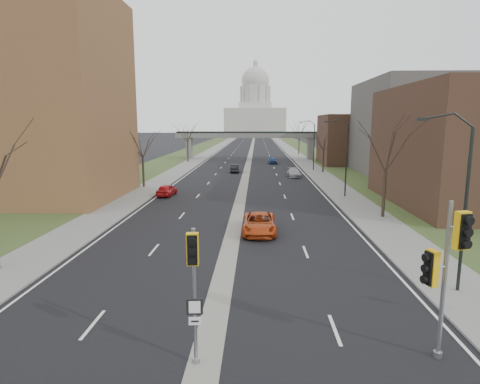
# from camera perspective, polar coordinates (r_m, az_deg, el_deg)

# --- Properties ---
(ground) EXTENTS (700.00, 700.00, 0.00)m
(ground) POSITION_cam_1_polar(r_m,az_deg,el_deg) (15.73, -4.83, -22.13)
(ground) COLOR black
(ground) RESTS_ON ground
(road_surface) EXTENTS (20.00, 600.00, 0.01)m
(road_surface) POSITION_cam_1_polar(r_m,az_deg,el_deg) (163.46, 1.81, 6.83)
(road_surface) COLOR black
(road_surface) RESTS_ON ground
(median_strip) EXTENTS (1.20, 600.00, 0.02)m
(median_strip) POSITION_cam_1_polar(r_m,az_deg,el_deg) (163.46, 1.81, 6.83)
(median_strip) COLOR gray
(median_strip) RESTS_ON ground
(sidewalk_right) EXTENTS (4.00, 600.00, 0.12)m
(sidewalk_right) POSITION_cam_1_polar(r_m,az_deg,el_deg) (163.77, 6.05, 6.81)
(sidewalk_right) COLOR gray
(sidewalk_right) RESTS_ON ground
(sidewalk_left) EXTENTS (4.00, 600.00, 0.12)m
(sidewalk_left) POSITION_cam_1_polar(r_m,az_deg,el_deg) (164.03, -2.41, 6.86)
(sidewalk_left) COLOR gray
(sidewalk_left) RESTS_ON ground
(grass_verge_right) EXTENTS (8.00, 600.00, 0.10)m
(grass_verge_right) POSITION_cam_1_polar(r_m,az_deg,el_deg) (164.25, 8.15, 6.77)
(grass_verge_right) COLOR #304520
(grass_verge_right) RESTS_ON ground
(grass_verge_left) EXTENTS (8.00, 600.00, 0.10)m
(grass_verge_left) POSITION_cam_1_polar(r_m,az_deg,el_deg) (164.64, -4.51, 6.84)
(grass_verge_left) COLOR #304520
(grass_verge_left) RESTS_ON ground
(apartment_building) EXTENTS (25.00, 16.00, 22.00)m
(apartment_building) POSITION_cam_1_polar(r_m,az_deg,el_deg) (51.47, -30.93, 11.40)
(apartment_building) COLOR brown
(apartment_building) RESTS_ON ground
(commercial_block_near) EXTENTS (16.00, 20.00, 12.00)m
(commercial_block_near) POSITION_cam_1_polar(r_m,az_deg,el_deg) (46.90, 30.86, 5.57)
(commercial_block_near) COLOR #432F1F
(commercial_block_near) RESTS_ON ground
(commercial_block_mid) EXTENTS (18.00, 22.00, 15.00)m
(commercial_block_mid) POSITION_cam_1_polar(r_m,az_deg,el_deg) (70.31, 24.59, 8.23)
(commercial_block_mid) COLOR #57544F
(commercial_block_mid) RESTS_ON ground
(commercial_block_far) EXTENTS (14.00, 14.00, 10.00)m
(commercial_block_far) POSITION_cam_1_polar(r_m,az_deg,el_deg) (85.72, 16.20, 7.16)
(commercial_block_far) COLOR #432F1F
(commercial_block_far) RESTS_ON ground
(pedestrian_bridge) EXTENTS (34.00, 3.00, 6.45)m
(pedestrian_bridge) POSITION_cam_1_polar(r_m,az_deg,el_deg) (93.32, 1.34, 7.62)
(pedestrian_bridge) COLOR slate
(pedestrian_bridge) RESTS_ON ground
(capitol) EXTENTS (48.00, 42.00, 55.75)m
(capitol) POSITION_cam_1_polar(r_m,az_deg,el_deg) (333.40, 2.17, 11.51)
(capitol) COLOR beige
(capitol) RESTS_ON ground
(streetlight_near) EXTENTS (2.61, 0.20, 8.70)m
(streetlight_near) POSITION_cam_1_polar(r_m,az_deg,el_deg) (21.37, 28.04, 5.01)
(streetlight_near) COLOR black
(streetlight_near) RESTS_ON sidewalk_right
(streetlight_mid) EXTENTS (2.61, 0.20, 8.70)m
(streetlight_mid) POSITION_cam_1_polar(r_m,az_deg,el_deg) (46.19, 14.05, 7.79)
(streetlight_mid) COLOR black
(streetlight_mid) RESTS_ON sidewalk_right
(streetlight_far) EXTENTS (2.61, 0.20, 8.70)m
(streetlight_far) POSITION_cam_1_polar(r_m,az_deg,el_deg) (71.84, 9.90, 8.53)
(streetlight_far) COLOR black
(streetlight_far) RESTS_ON sidewalk_right
(tree_left_b) EXTENTS (6.75, 6.75, 8.81)m
(tree_left_b) POSITION_cam_1_polar(r_m,az_deg,el_deg) (53.37, -13.77, 7.25)
(tree_left_b) COLOR #382B21
(tree_left_b) RESTS_ON sidewalk_left
(tree_left_c) EXTENTS (7.65, 7.65, 9.99)m
(tree_left_c) POSITION_cam_1_polar(r_m,az_deg,el_deg) (86.52, -7.50, 8.83)
(tree_left_c) COLOR #382B21
(tree_left_c) RESTS_ON sidewalk_left
(tree_right_a) EXTENTS (7.20, 7.20, 9.40)m
(tree_right_a) POSITION_cam_1_polar(r_m,az_deg,el_deg) (37.02, 20.20, 6.58)
(tree_right_a) COLOR #382B21
(tree_right_a) RESTS_ON sidewalk_right
(tree_right_b) EXTENTS (6.30, 6.30, 8.22)m
(tree_right_b) POSITION_cam_1_polar(r_m,az_deg,el_deg) (69.20, 11.86, 7.49)
(tree_right_b) COLOR #382B21
(tree_right_b) RESTS_ON sidewalk_right
(tree_right_c) EXTENTS (7.65, 7.65, 9.99)m
(tree_right_c) POSITION_cam_1_polar(r_m,az_deg,el_deg) (108.83, 8.45, 8.98)
(tree_right_c) COLOR #382B21
(tree_right_c) RESTS_ON sidewalk_right
(signal_pole_median) EXTENTS (0.56, 0.80, 4.87)m
(signal_pole_median) POSITION_cam_1_polar(r_m,az_deg,el_deg) (13.57, -6.62, -11.49)
(signal_pole_median) COLOR gray
(signal_pole_median) RESTS_ON ground
(signal_pole_right) EXTENTS (1.25, 0.96, 5.74)m
(signal_pole_right) POSITION_cam_1_polar(r_m,az_deg,el_deg) (15.36, 27.21, -8.57)
(signal_pole_right) COLOR gray
(signal_pole_right) RESTS_ON ground
(car_left_near) EXTENTS (1.95, 4.15, 1.37)m
(car_left_near) POSITION_cam_1_polar(r_m,az_deg,el_deg) (47.16, -10.36, 0.30)
(car_left_near) COLOR #AE1316
(car_left_near) RESTS_ON ground
(car_left_far) EXTENTS (1.58, 4.14, 1.35)m
(car_left_far) POSITION_cam_1_polar(r_m,az_deg,el_deg) (68.64, -0.75, 3.37)
(car_left_far) COLOR black
(car_left_far) RESTS_ON ground
(car_right_near) EXTENTS (2.50, 5.41, 1.50)m
(car_right_near) POSITION_cam_1_polar(r_m,az_deg,el_deg) (30.78, 2.76, -4.45)
(car_right_near) COLOR #B73E13
(car_right_near) RESTS_ON ground
(car_right_mid) EXTENTS (1.97, 4.58, 1.31)m
(car_right_mid) POSITION_cam_1_polar(r_m,az_deg,el_deg) (63.36, 7.67, 2.73)
(car_right_mid) COLOR #9D9CA3
(car_right_mid) RESTS_ON ground
(car_right_far) EXTENTS (1.79, 4.28, 1.45)m
(car_right_far) POSITION_cam_1_polar(r_m,az_deg,el_deg) (84.04, 4.66, 4.54)
(car_right_far) COLOR navy
(car_right_far) RESTS_ON ground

